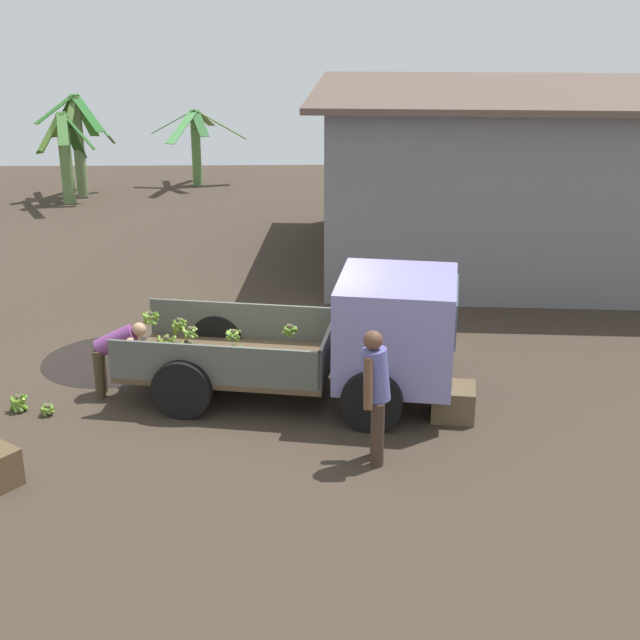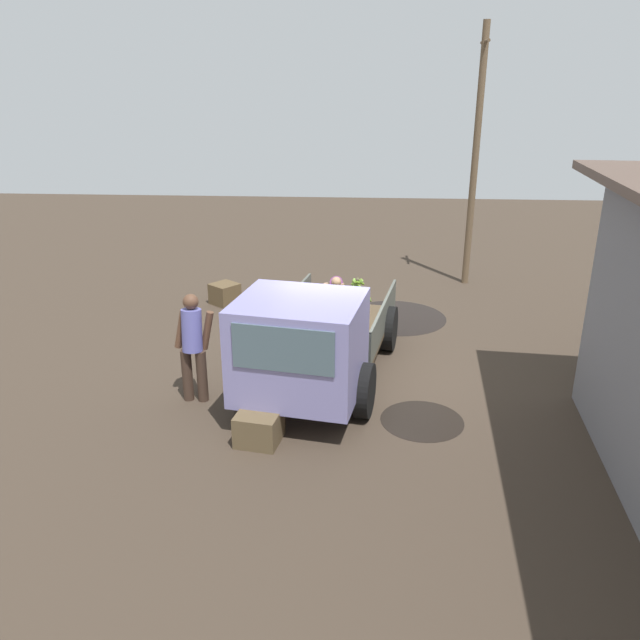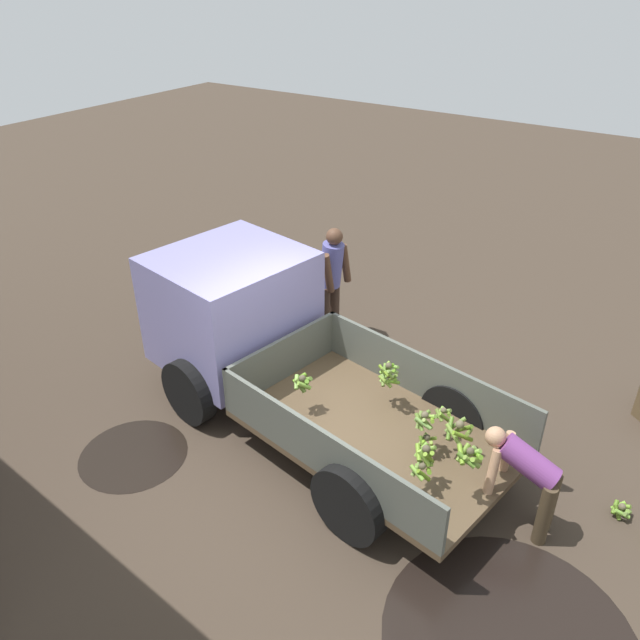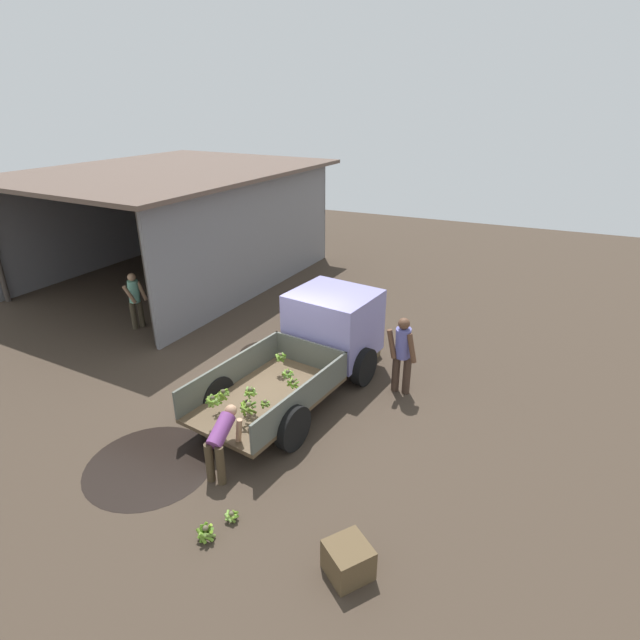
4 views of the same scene
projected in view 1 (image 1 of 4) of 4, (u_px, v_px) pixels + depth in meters
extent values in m
plane|color=#3C3126|center=(283.00, 381.00, 13.53)|extent=(36.00, 36.00, 0.00)
cylinder|color=black|center=(385.00, 353.00, 14.58)|extent=(1.25, 1.25, 0.01)
cylinder|color=black|center=(111.00, 360.00, 14.29)|extent=(2.19, 2.19, 0.01)
cube|color=brown|center=(231.00, 362.00, 13.05)|extent=(3.25, 2.30, 0.08)
cube|color=#51554C|center=(244.00, 321.00, 13.75)|extent=(2.94, 0.57, 0.57)
cube|color=#51554C|center=(214.00, 365.00, 12.12)|extent=(2.94, 0.57, 0.57)
cube|color=#51554C|center=(329.00, 347.00, 12.72)|extent=(0.36, 1.79, 0.57)
cube|color=#827DB8|center=(396.00, 327.00, 12.46)|extent=(1.89, 2.03, 1.45)
cube|color=#4C606B|center=(456.00, 311.00, 12.25)|extent=(0.28, 1.40, 0.64)
cylinder|color=black|center=(384.00, 349.00, 13.62)|extent=(0.87, 0.36, 0.84)
cylinder|color=black|center=(372.00, 402.00, 11.88)|extent=(0.87, 0.36, 0.84)
cylinder|color=black|center=(218.00, 340.00, 13.99)|extent=(0.87, 0.36, 0.84)
cylinder|color=black|center=(182.00, 389.00, 12.25)|extent=(0.87, 0.36, 0.84)
sphere|color=brown|center=(166.00, 338.00, 12.74)|extent=(0.09, 0.09, 0.09)
cylinder|color=olive|center=(159.00, 343.00, 12.74)|extent=(0.08, 0.25, 0.15)
cylinder|color=#5A7C23|center=(164.00, 346.00, 12.70)|extent=(0.21, 0.11, 0.21)
cylinder|color=#5B7B31|center=(171.00, 345.00, 12.71)|extent=(0.19, 0.19, 0.18)
cylinder|color=#527826|center=(173.00, 342.00, 12.79)|extent=(0.10, 0.24, 0.17)
cylinder|color=#86AA43|center=(169.00, 341.00, 12.85)|extent=(0.23, 0.11, 0.18)
cylinder|color=olive|center=(163.00, 341.00, 12.83)|extent=(0.20, 0.19, 0.17)
sphere|color=#49422F|center=(150.00, 314.00, 13.16)|extent=(0.07, 0.07, 0.07)
cylinder|color=olive|center=(146.00, 318.00, 13.19)|extent=(0.08, 0.19, 0.16)
cylinder|color=olive|center=(146.00, 319.00, 13.13)|extent=(0.15, 0.18, 0.14)
cylinder|color=#7CAC40|center=(150.00, 320.00, 13.12)|extent=(0.18, 0.05, 0.17)
cylinder|color=olive|center=(152.00, 320.00, 13.15)|extent=(0.15, 0.13, 0.18)
cylinder|color=olive|center=(155.00, 318.00, 13.16)|extent=(0.09, 0.19, 0.15)
cylinder|color=olive|center=(155.00, 316.00, 13.22)|extent=(0.15, 0.19, 0.11)
cylinder|color=#4D7323|center=(151.00, 315.00, 13.25)|extent=(0.20, 0.05, 0.12)
cylinder|color=olive|center=(148.00, 317.00, 13.23)|extent=(0.17, 0.15, 0.16)
sphere|color=#453E2D|center=(186.00, 342.00, 12.99)|extent=(0.07, 0.07, 0.07)
cylinder|color=#89AF3B|center=(183.00, 347.00, 13.00)|extent=(0.08, 0.14, 0.14)
cylinder|color=olive|center=(185.00, 347.00, 12.95)|extent=(0.16, 0.06, 0.12)
cylinder|color=olive|center=(190.00, 346.00, 13.00)|extent=(0.07, 0.15, 0.14)
cylinder|color=#587C25|center=(189.00, 345.00, 13.05)|extent=(0.13, 0.11, 0.14)
cylinder|color=#62941F|center=(185.00, 345.00, 13.04)|extent=(0.13, 0.11, 0.15)
sphere|color=#49422F|center=(235.00, 347.00, 12.41)|extent=(0.07, 0.07, 0.07)
cylinder|color=#6D9D26|center=(231.00, 352.00, 12.41)|extent=(0.10, 0.18, 0.13)
cylinder|color=olive|center=(235.00, 354.00, 12.39)|extent=(0.16, 0.05, 0.17)
cylinder|color=#7FB244|center=(239.00, 353.00, 12.40)|extent=(0.13, 0.16, 0.15)
cylinder|color=olive|center=(240.00, 349.00, 12.47)|extent=(0.14, 0.17, 0.12)
cylinder|color=olive|center=(237.00, 348.00, 12.50)|extent=(0.19, 0.06, 0.11)
cylinder|color=#76AC30|center=(231.00, 350.00, 12.46)|extent=(0.12, 0.18, 0.12)
sphere|color=brown|center=(190.00, 329.00, 12.86)|extent=(0.08, 0.08, 0.08)
cylinder|color=olive|center=(193.00, 332.00, 12.94)|extent=(0.16, 0.13, 0.16)
cylinder|color=#77A549|center=(190.00, 330.00, 12.95)|extent=(0.19, 0.08, 0.12)
cylinder|color=olive|center=(187.00, 333.00, 12.91)|extent=(0.10, 0.15, 0.18)
cylinder|color=olive|center=(185.00, 333.00, 12.85)|extent=(0.11, 0.19, 0.12)
cylinder|color=#80AE40|center=(188.00, 334.00, 12.82)|extent=(0.19, 0.09, 0.13)
cylinder|color=#54782B|center=(193.00, 334.00, 12.84)|extent=(0.15, 0.15, 0.15)
cylinder|color=olive|center=(194.00, 333.00, 12.90)|extent=(0.07, 0.15, 0.17)
sphere|color=#4D4632|center=(178.00, 320.00, 13.27)|extent=(0.08, 0.08, 0.08)
cylinder|color=olive|center=(183.00, 322.00, 13.32)|extent=(0.14, 0.18, 0.11)
cylinder|color=#80AA39|center=(179.00, 324.00, 13.34)|extent=(0.15, 0.06, 0.17)
cylinder|color=olive|center=(176.00, 324.00, 13.32)|extent=(0.10, 0.14, 0.17)
cylinder|color=olive|center=(176.00, 326.00, 13.27)|extent=(0.12, 0.14, 0.17)
cylinder|color=olive|center=(179.00, 325.00, 13.23)|extent=(0.18, 0.07, 0.14)
cylinder|color=olive|center=(182.00, 324.00, 13.27)|extent=(0.11, 0.17, 0.14)
sphere|color=#4C4431|center=(289.00, 326.00, 13.03)|extent=(0.08, 0.08, 0.08)
cylinder|color=#4D771B|center=(294.00, 330.00, 13.01)|extent=(0.13, 0.18, 0.11)
cylinder|color=#7FAD49|center=(293.00, 329.00, 13.08)|extent=(0.13, 0.17, 0.13)
cylinder|color=#5A732B|center=(289.00, 330.00, 13.10)|extent=(0.15, 0.06, 0.16)
cylinder|color=#74A037|center=(286.00, 329.00, 13.09)|extent=(0.14, 0.16, 0.14)
cylinder|color=#49751D|center=(287.00, 332.00, 13.03)|extent=(0.13, 0.14, 0.17)
cylinder|color=#5B7E2F|center=(289.00, 331.00, 12.99)|extent=(0.17, 0.06, 0.13)
sphere|color=brown|center=(178.00, 325.00, 13.41)|extent=(0.07, 0.07, 0.07)
cylinder|color=olive|center=(179.00, 330.00, 13.36)|extent=(0.18, 0.07, 0.12)
cylinder|color=olive|center=(182.00, 329.00, 13.43)|extent=(0.07, 0.17, 0.15)
cylinder|color=#7CAB3D|center=(181.00, 326.00, 13.49)|extent=(0.18, 0.09, 0.11)
cylinder|color=#577B19|center=(177.00, 329.00, 13.47)|extent=(0.14, 0.13, 0.16)
cylinder|color=#5D891F|center=(174.00, 329.00, 13.40)|extent=(0.11, 0.17, 0.13)
sphere|color=#4B4330|center=(233.00, 332.00, 12.43)|extent=(0.08, 0.08, 0.08)
cylinder|color=olive|center=(232.00, 334.00, 12.51)|extent=(0.16, 0.08, 0.13)
cylinder|color=#789C43|center=(229.00, 334.00, 12.47)|extent=(0.09, 0.17, 0.11)
cylinder|color=#629624|center=(229.00, 336.00, 12.43)|extent=(0.09, 0.16, 0.12)
cylinder|color=olive|center=(231.00, 336.00, 12.38)|extent=(0.17, 0.09, 0.10)
cylinder|color=#4D7E1A|center=(234.00, 337.00, 12.42)|extent=(0.13, 0.09, 0.16)
cylinder|color=#75A231|center=(237.00, 336.00, 12.44)|extent=(0.08, 0.16, 0.13)
cylinder|color=#75A240|center=(236.00, 336.00, 12.47)|extent=(0.08, 0.13, 0.16)
cylinder|color=#58771B|center=(235.00, 332.00, 12.51)|extent=(0.17, 0.09, 0.09)
sphere|color=brown|center=(183.00, 346.00, 12.59)|extent=(0.07, 0.07, 0.07)
cylinder|color=olive|center=(179.00, 349.00, 12.58)|extent=(0.09, 0.15, 0.10)
cylinder|color=olive|center=(182.00, 350.00, 12.56)|extent=(0.14, 0.05, 0.11)
cylinder|color=#77AE3A|center=(186.00, 350.00, 12.60)|extent=(0.08, 0.14, 0.13)
cylinder|color=olive|center=(185.00, 348.00, 12.65)|extent=(0.14, 0.11, 0.11)
cylinder|color=olive|center=(181.00, 348.00, 12.64)|extent=(0.13, 0.11, 0.13)
cube|color=slate|center=(517.00, 152.00, 22.28)|extent=(8.87, 0.87, 3.56)
cube|color=slate|center=(570.00, 215.00, 16.04)|extent=(8.87, 0.87, 3.56)
cube|color=brown|center=(547.00, 91.00, 18.52)|extent=(10.31, 8.37, 0.12)
cylinder|color=#3F3833|center=(348.00, 152.00, 22.35)|extent=(0.16, 0.16, 3.56)
cylinder|color=#3F3833|center=(336.00, 209.00, 16.49)|extent=(0.16, 0.16, 3.56)
cylinder|color=#6E8854|center=(79.00, 147.00, 25.42)|extent=(0.31, 0.31, 2.81)
cube|color=#396B34|center=(91.00, 115.00, 25.15)|extent=(0.89, 0.30, 1.17)
cube|color=#4F6D2E|center=(95.00, 119.00, 25.49)|extent=(1.01, 0.84, 1.48)
cube|color=#3B8728|center=(85.00, 116.00, 25.69)|extent=(0.52, 1.24, 1.34)
cube|color=#587C2B|center=(64.00, 116.00, 25.50)|extent=(1.06, 0.98, 1.31)
cube|color=#2F561D|center=(60.00, 116.00, 25.09)|extent=(0.94, 0.31, 1.22)
cube|color=#286323|center=(55.00, 109.00, 24.71)|extent=(1.12, 0.91, 0.74)
cube|color=olive|center=(69.00, 123.00, 24.61)|extent=(0.33, 1.19, 1.42)
cube|color=#246224|center=(87.00, 113.00, 24.72)|extent=(1.03, 0.98, 0.94)
cylinder|color=#598644|center=(196.00, 149.00, 26.91)|extent=(0.28, 0.28, 2.21)
cube|color=#365218|center=(220.00, 124.00, 26.80)|extent=(1.55, 0.54, 0.92)
cube|color=#658B45|center=(203.00, 118.00, 27.12)|extent=(0.63, 1.15, 0.63)
cube|color=#215622|center=(190.00, 117.00, 27.08)|extent=(0.63, 1.12, 0.56)
cube|color=#2D5E2E|center=(173.00, 122.00, 26.62)|extent=(1.32, 0.24, 0.71)
cube|color=#488B48|center=(182.00, 126.00, 25.93)|extent=(0.84, 1.62, 0.79)
cube|color=#2E5F2E|center=(200.00, 123.00, 26.18)|extent=(0.65, 1.06, 0.67)
cylinder|color=#62854A|center=(66.00, 159.00, 24.48)|extent=(0.34, 0.34, 2.45)
cube|color=#2A5D23|center=(78.00, 131.00, 24.19)|extent=(0.85, 0.25, 1.01)
cube|color=#264F1D|center=(72.00, 136.00, 24.81)|extent=(0.48, 1.19, 1.44)
cube|color=#428A23|center=(50.00, 133.00, 24.55)|extent=(1.06, 0.88, 1.23)
cube|color=olive|center=(51.00, 132.00, 23.97)|extent=(0.74, 0.72, 0.97)
cube|color=#39632B|center=(63.00, 129.00, 23.51)|extent=(0.61, 1.46, 0.70)
cylinder|color=#3C2B21|center=(377.00, 435.00, 10.99)|extent=(0.18, 0.18, 0.85)
cylinder|color=#3C2B21|center=(377.00, 426.00, 11.21)|extent=(0.18, 0.18, 0.85)
cylinder|color=#5E5DA7|center=(376.00, 375.00, 10.84)|extent=(0.40, 0.34, 0.69)
sphere|color=brown|center=(373.00, 340.00, 10.69)|extent=(0.24, 0.24, 0.24)
cylinder|color=brown|center=(368.00, 384.00, 10.65)|extent=(0.13, 0.25, 0.64)
cylinder|color=brown|center=(368.00, 370.00, 11.05)|extent=(0.12, 0.25, 0.64)
cylinder|color=#423422|center=(101.00, 369.00, 13.06)|extent=(0.15, 0.15, 0.72)
cylinder|color=#423422|center=(99.00, 374.00, 12.87)|extent=(0.15, 0.15, 0.72)
cylinder|color=#783A7E|center=(115.00, 341.00, 12.82)|extent=(0.64, 0.30, 0.48)
sphere|color=tan|center=(139.00, 329.00, 12.79)|extent=(0.20, 0.20, 0.20)
cylinder|color=tan|center=(138.00, 345.00, 13.06)|extent=(0.11, 0.24, 0.54)
cylinder|color=tan|center=(132.00, 355.00, 12.72)|extent=(0.10, 0.16, 0.54)
cylinder|color=#413828|center=(369.00, 263.00, 18.06)|extent=(0.19, 0.19, 0.76)
cylinder|color=#413828|center=(359.00, 263.00, 18.12)|extent=(0.19, 0.19, 0.76)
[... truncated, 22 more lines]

